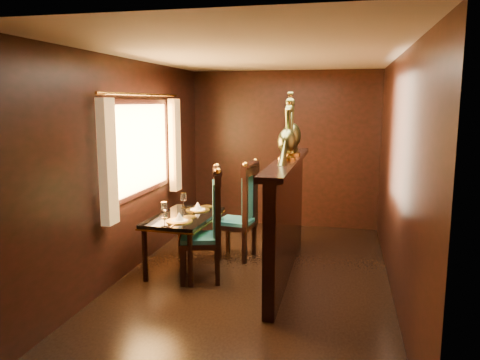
{
  "coord_description": "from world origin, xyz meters",
  "views": [
    {
      "loc": [
        0.96,
        -4.99,
        2.01
      ],
      "look_at": [
        -0.22,
        0.26,
        1.11
      ],
      "focal_mm": 35.0,
      "sensor_mm": 36.0,
      "label": 1
    }
  ],
  "objects_px": {
    "peacock_right": "(292,124)",
    "dining_table": "(184,221)",
    "chair_left": "(211,221)",
    "peacock_left": "(287,130)",
    "chair_right": "(245,208)"
  },
  "relations": [
    {
      "from": "chair_right",
      "to": "peacock_left",
      "type": "relative_size",
      "value": 1.91
    },
    {
      "from": "dining_table",
      "to": "peacock_right",
      "type": "xyz_separation_m",
      "value": [
        1.21,
        0.49,
        1.14
      ]
    },
    {
      "from": "chair_right",
      "to": "peacock_left",
      "type": "bearing_deg",
      "value": -32.34
    },
    {
      "from": "dining_table",
      "to": "chair_left",
      "type": "distance_m",
      "value": 0.48
    },
    {
      "from": "chair_left",
      "to": "chair_right",
      "type": "bearing_deg",
      "value": 57.55
    },
    {
      "from": "dining_table",
      "to": "peacock_right",
      "type": "bearing_deg",
      "value": 25.1
    },
    {
      "from": "dining_table",
      "to": "chair_right",
      "type": "height_order",
      "value": "chair_right"
    },
    {
      "from": "dining_table",
      "to": "chair_right",
      "type": "relative_size",
      "value": 0.91
    },
    {
      "from": "dining_table",
      "to": "chair_left",
      "type": "xyz_separation_m",
      "value": [
        0.4,
        -0.25,
        0.09
      ]
    },
    {
      "from": "peacock_left",
      "to": "peacock_right",
      "type": "xyz_separation_m",
      "value": [
        0.0,
        0.45,
        0.04
      ]
    },
    {
      "from": "dining_table",
      "to": "peacock_left",
      "type": "xyz_separation_m",
      "value": [
        1.21,
        0.03,
        1.1
      ]
    },
    {
      "from": "peacock_right",
      "to": "dining_table",
      "type": "bearing_deg",
      "value": -158.23
    },
    {
      "from": "chair_left",
      "to": "peacock_right",
      "type": "xyz_separation_m",
      "value": [
        0.81,
        0.74,
        1.06
      ]
    },
    {
      "from": "chair_left",
      "to": "peacock_right",
      "type": "relative_size",
      "value": 1.72
    },
    {
      "from": "peacock_right",
      "to": "chair_left",
      "type": "bearing_deg",
      "value": -137.7
    }
  ]
}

